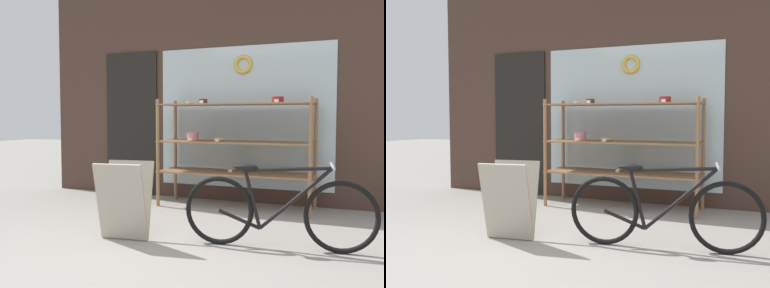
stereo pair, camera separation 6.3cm
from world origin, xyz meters
The scene contains 5 objects.
ground_plane centered at (0.00, 0.00, 0.00)m, with size 30.00×30.00×0.00m, color gray.
storefront_facade centered at (-0.04, 2.51, 1.83)m, with size 5.66×0.13×3.77m.
display_case centered at (0.19, 2.07, 0.86)m, with size 1.95×0.60×1.39m.
bicycle centered at (1.03, 0.55, 0.34)m, with size 1.65×0.46×0.75m.
sandwich_board centered at (-0.35, 0.30, 0.37)m, with size 0.51×0.44×0.72m.
Camera 2 is at (1.78, -3.10, 1.14)m, focal length 40.00 mm.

